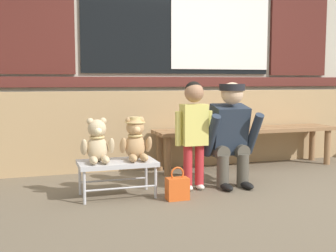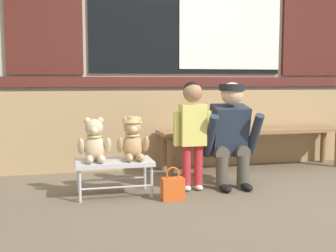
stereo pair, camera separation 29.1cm
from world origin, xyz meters
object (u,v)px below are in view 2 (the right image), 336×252
at_px(teddy_bear_plain, 94,142).
at_px(teddy_bear_with_hat, 133,139).
at_px(small_display_bench, 114,164).
at_px(child_standing, 192,123).
at_px(wooden_bench_long, 253,135).
at_px(handbag_on_ground, 173,188).
at_px(adult_crouching, 231,134).

xyz_separation_m(teddy_bear_plain, teddy_bear_with_hat, (0.32, 0.00, 0.01)).
distance_m(small_display_bench, child_standing, 0.76).
xyz_separation_m(small_display_bench, teddy_bear_with_hat, (0.16, 0.00, 0.21)).
relative_size(wooden_bench_long, teddy_bear_with_hat, 5.78).
relative_size(child_standing, handbag_on_ground, 3.52).
bearing_deg(handbag_on_ground, wooden_bench_long, 40.60).
height_order(child_standing, handbag_on_ground, child_standing).
height_order(small_display_bench, child_standing, child_standing).
bearing_deg(handbag_on_ground, child_standing, 47.43).
height_order(wooden_bench_long, child_standing, child_standing).
bearing_deg(teddy_bear_plain, adult_crouching, 2.62).
height_order(teddy_bear_with_hat, handbag_on_ground, teddy_bear_with_hat).
relative_size(teddy_bear_plain, handbag_on_ground, 1.34).
bearing_deg(handbag_on_ground, small_display_bench, 150.85).
height_order(small_display_bench, teddy_bear_with_hat, teddy_bear_with_hat).
distance_m(small_display_bench, adult_crouching, 1.09).
bearing_deg(teddy_bear_plain, small_display_bench, -0.51).
relative_size(adult_crouching, handbag_on_ground, 3.49).
distance_m(teddy_bear_plain, adult_crouching, 1.23).
bearing_deg(small_display_bench, wooden_bench_long, 25.03).
height_order(adult_crouching, handbag_on_ground, adult_crouching).
xyz_separation_m(wooden_bench_long, adult_crouching, (-0.55, -0.70, 0.11)).
distance_m(teddy_bear_plain, teddy_bear_with_hat, 0.32).
height_order(wooden_bench_long, adult_crouching, adult_crouching).
xyz_separation_m(teddy_bear_plain, adult_crouching, (1.22, 0.06, 0.02)).
bearing_deg(adult_crouching, small_display_bench, -176.91).
xyz_separation_m(wooden_bench_long, small_display_bench, (-1.61, -0.75, -0.11)).
bearing_deg(wooden_bench_long, adult_crouching, -128.23).
relative_size(teddy_bear_with_hat, handbag_on_ground, 1.34).
xyz_separation_m(wooden_bench_long, teddy_bear_plain, (-1.77, -0.75, 0.09)).
bearing_deg(small_display_bench, teddy_bear_with_hat, 0.77).
relative_size(wooden_bench_long, small_display_bench, 3.28).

